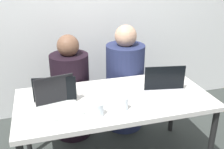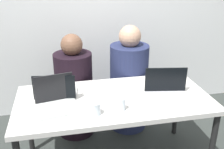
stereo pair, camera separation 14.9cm
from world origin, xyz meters
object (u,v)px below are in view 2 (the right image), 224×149
person_on_right (129,84)px  laptop_back_left (56,91)px  water_glass_left (95,109)px  water_glass_center (122,105)px  laptop_front_right (167,91)px  laptop_front_left (57,101)px  person_on_left (75,91)px

person_on_right → laptop_back_left: (-0.78, -0.48, 0.23)m
water_glass_left → laptop_back_left: bearing=128.1°
water_glass_center → laptop_front_right: bearing=17.0°
water_glass_left → laptop_front_right: bearing=14.0°
person_on_right → laptop_front_left: person_on_right is taller
laptop_front_left → water_glass_center: (0.49, -0.15, -0.01)m
water_glass_left → person_on_right: bearing=59.7°
person_on_left → water_glass_left: size_ratio=11.43×
water_glass_center → water_glass_left: bearing=-172.3°
laptop_back_left → laptop_front_left: bearing=99.3°
person_on_left → water_glass_center: person_on_left is taller
water_glass_center → person_on_left: bearing=111.1°
person_on_right → laptop_front_left: 1.05m
person_on_right → person_on_left: bearing=-17.1°
person_on_left → person_on_right: (0.60, 0.00, 0.03)m
person_on_right → laptop_front_right: person_on_right is taller
water_glass_left → water_glass_center: bearing=7.7°
laptop_front_left → water_glass_center: 0.51m
water_glass_center → water_glass_left: same height
laptop_back_left → water_glass_left: laptop_back_left is taller
laptop_front_right → water_glass_left: bearing=-156.2°
person_on_right → laptop_front_left: (-0.77, -0.67, 0.23)m
person_on_right → water_glass_left: 1.00m
person_on_left → water_glass_center: bearing=127.2°
person_on_left → water_glass_center: size_ratio=11.42×
laptop_front_left → laptop_front_right: bearing=-11.9°
laptop_front_left → person_on_left: bearing=64.3°
laptop_back_left → water_glass_center: (0.49, -0.33, -0.01)m
person_on_left → person_on_right: person_on_right is taller
person_on_left → laptop_front_right: (0.74, -0.68, 0.26)m
person_on_right → laptop_front_right: size_ratio=3.00×
person_on_left → person_on_right: bearing=-163.8°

